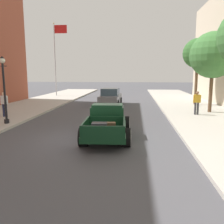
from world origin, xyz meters
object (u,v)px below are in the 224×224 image
object	(u,v)px
pedestrian_sidewalk_right	(197,101)
street_tree_third	(198,54)
street_lamp_near	(4,85)
pedestrian_sidewalk_left	(4,103)
hotrod_truck_dark_green	(107,121)
car_background_grey	(111,97)
flagpole	(57,52)
street_tree_second	(213,55)

from	to	relation	value
pedestrian_sidewalk_right	street_tree_third	size ratio (longest dim) A/B	0.27
street_lamp_near	street_tree_third	size ratio (longest dim) A/B	0.64
pedestrian_sidewalk_left	street_tree_third	bearing A→B (deg)	28.60
hotrod_truck_dark_green	car_background_grey	bearing A→B (deg)	95.17
hotrod_truck_dark_green	pedestrian_sidewalk_left	size ratio (longest dim) A/B	3.03
pedestrian_sidewalk_left	street_tree_third	distance (m)	16.74
hotrod_truck_dark_green	pedestrian_sidewalk_left	world-z (taller)	pedestrian_sidewalk_left
pedestrian_sidewalk_left	pedestrian_sidewalk_right	bearing A→B (deg)	9.15
street_lamp_near	flagpole	size ratio (longest dim) A/B	0.42
street_lamp_near	street_tree_second	xyz separation A→B (m)	(13.07, 5.36, 1.95)
street_lamp_near	street_tree_third	distance (m)	16.55
car_background_grey	pedestrian_sidewalk_right	size ratio (longest dim) A/B	2.64
pedestrian_sidewalk_left	street_tree_third	size ratio (longest dim) A/B	0.27
flagpole	car_background_grey	bearing A→B (deg)	-45.62
hotrod_truck_dark_green	street_tree_second	world-z (taller)	street_tree_second
car_background_grey	street_lamp_near	bearing A→B (deg)	-119.04
hotrod_truck_dark_green	street_lamp_near	bearing A→B (deg)	164.11
street_tree_second	hotrod_truck_dark_green	bearing A→B (deg)	-134.27
street_tree_third	pedestrian_sidewalk_left	bearing A→B (deg)	-151.40
street_lamp_near	car_background_grey	bearing A→B (deg)	60.96
pedestrian_sidewalk_right	street_lamp_near	bearing A→B (deg)	-160.76
car_background_grey	pedestrian_sidewalk_left	distance (m)	9.67
car_background_grey	street_tree_third	xyz separation A→B (m)	(7.94, 0.57, 4.04)
car_background_grey	flagpole	bearing A→B (deg)	134.38
pedestrian_sidewalk_right	street_lamp_near	xyz separation A→B (m)	(-11.80, -4.12, 1.30)
car_background_grey	pedestrian_sidewalk_right	distance (m)	8.42
car_background_grey	street_tree_second	world-z (taller)	street_tree_second
car_background_grey	street_lamp_near	world-z (taller)	street_lamp_near
street_lamp_near	flagpole	xyz separation A→B (m)	(-2.62, 17.20, 3.39)
pedestrian_sidewalk_left	street_tree_second	distance (m)	15.06
car_background_grey	pedestrian_sidewalk_right	xyz separation A→B (m)	(6.65, -5.15, 0.32)
car_background_grey	pedestrian_sidewalk_left	xyz separation A→B (m)	(-6.39, -7.25, 0.32)
car_background_grey	flagpole	world-z (taller)	flagpole
hotrod_truck_dark_green	street_tree_third	bearing A→B (deg)	59.04
flagpole	street_tree_third	world-z (taller)	flagpole
street_tree_third	pedestrian_sidewalk_right	bearing A→B (deg)	-102.73
street_lamp_near	street_tree_second	world-z (taller)	street_tree_second
pedestrian_sidewalk_right	street_tree_third	distance (m)	6.94
street_lamp_near	street_tree_second	distance (m)	14.26
pedestrian_sidewalk_left	flagpole	bearing A→B (deg)	95.15
pedestrian_sidewalk_left	hotrod_truck_dark_green	bearing A→B (deg)	-27.00
hotrod_truck_dark_green	flagpole	bearing A→B (deg)	114.81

